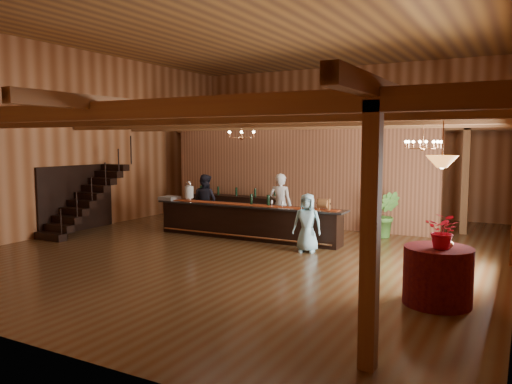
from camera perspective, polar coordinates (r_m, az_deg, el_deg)
The scene contains 28 objects.
floor at distance 13.05m, azimuth 0.15°, elevation -6.25°, with size 14.00×14.00×0.00m, color #4A2A14.
ceiling at distance 13.06m, azimuth 0.16°, elevation 18.07°, with size 14.00×14.00×0.00m, color #AA7639.
wall_back at distance 19.20m, azimuth 10.22°, elevation 5.80°, with size 12.00×0.10×5.50m, color #AA6D44.
wall_front at distance 7.40m, azimuth -26.79°, elevation 5.34°, with size 12.00×0.10×5.50m, color #AA6D44.
wall_left at distance 16.49m, azimuth -18.59°, elevation 5.59°, with size 0.10×14.00×5.50m, color #AA6D44.
beam_grid at distance 13.22m, azimuth 1.22°, elevation 8.04°, with size 11.90×13.90×0.39m.
support_posts at distance 12.37m, azimuth -0.95°, elevation 0.58°, with size 9.20×10.20×3.20m.
partition_wall at distance 16.16m, azimuth 4.52°, elevation 1.62°, with size 9.00×0.18×3.10m, color #905839.
staircase at distance 15.68m, azimuth -19.00°, elevation -0.83°, with size 1.00×2.80×2.00m.
backroom_boxes at distance 18.03m, azimuth 7.70°, elevation -1.24°, with size 4.10×0.60×1.10m.
tasting_bar at distance 14.03m, azimuth -1.02°, elevation -3.38°, with size 5.74×0.78×0.97m.
beverage_dispenser at distance 15.05m, azimuth -7.65°, elevation 0.10°, with size 0.26×0.26×0.60m.
glass_rack_tray at distance 15.40m, azimuth -9.87°, elevation -0.69°, with size 0.50×0.50×0.10m, color gray.
raffle_drum at distance 12.94m, azimuth 7.74°, elevation -1.33°, with size 0.34×0.24×0.30m.
bar_bottle_0 at distance 14.00m, azimuth -0.53°, elevation -0.84°, with size 0.07×0.07×0.30m, color black.
bar_bottle_1 at distance 13.76m, azimuth 1.38°, elevation -0.96°, with size 0.07×0.07×0.30m, color black.
bar_bottle_2 at distance 13.75m, azimuth 1.44°, elevation -0.96°, with size 0.07×0.07×0.30m, color black.
backbar_shelf at distance 16.68m, azimuth -2.26°, elevation -2.00°, with size 3.27×0.51×0.92m, color black.
round_table at distance 8.99m, azimuth 20.06°, elevation -8.99°, with size 1.13×1.13×0.97m, color #67110A.
chandelier_left at distance 13.72m, azimuth -1.66°, elevation 6.62°, with size 0.80×0.80×0.43m.
chandelier_right at distance 11.92m, azimuth 18.55°, elevation 5.21°, with size 0.80×0.80×0.69m.
pendant_lamp at distance 8.72m, azimuth 20.50°, elevation 3.29°, with size 0.52×0.52×0.90m.
bartender at distance 14.22m, azimuth 2.80°, elevation -1.52°, with size 0.67×0.44×1.83m, color silver.
staff_second at distance 15.71m, azimuth -5.84°, elevation -1.07°, with size 0.83×0.64×1.70m, color black.
guest at distance 12.36m, azimuth 5.87°, elevation -3.53°, with size 0.71×0.46×1.46m, color #8CC1D0.
floor_plant at distance 14.60m, azimuth 14.60°, elevation -2.49°, with size 0.73×0.59×1.33m, color #41782B.
table_flowers at distance 8.71m, azimuth 20.66°, elevation -4.19°, with size 0.54×0.47×0.60m, color red.
table_vase at distance 8.82m, azimuth 21.06°, elevation -5.06°, with size 0.15×0.15×0.30m, color tan.
Camera 1 is at (6.09, -11.21, 2.74)m, focal length 35.00 mm.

